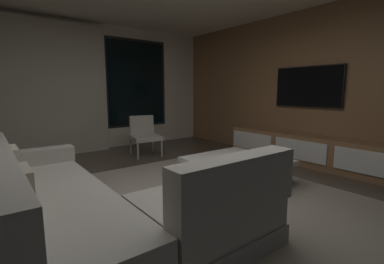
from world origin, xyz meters
The scene contains 10 objects.
floor centered at (0.00, 0.00, 0.00)m, with size 9.20×9.20×0.00m, color #473D33.
back_wall_with_window centered at (-0.06, 3.62, 1.34)m, with size 6.60×0.30×2.70m.
media_wall centered at (3.06, 0.00, 1.35)m, with size 0.12×7.80×2.70m.
area_rug centered at (0.35, -0.10, 0.01)m, with size 3.20×3.80×0.01m, color gray.
sectional_couch centered at (-0.99, -0.15, 0.29)m, with size 1.98×2.50×0.82m.
coffee_table centered at (1.05, 0.13, 0.19)m, with size 1.16×1.16×0.36m.
book_stack_on_coffee_table centered at (1.04, 0.09, 0.38)m, with size 0.25×0.17×0.05m.
accent_chair_near_window centered at (0.89, 2.50, 0.43)m, with size 0.63×0.64×0.78m.
media_console centered at (2.77, 0.05, 0.25)m, with size 0.46×3.10×0.52m.
mounted_tv centered at (2.95, 0.25, 1.35)m, with size 0.05×1.24×0.71m.
Camera 1 is at (-1.63, -2.35, 1.28)m, focal length 25.40 mm.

